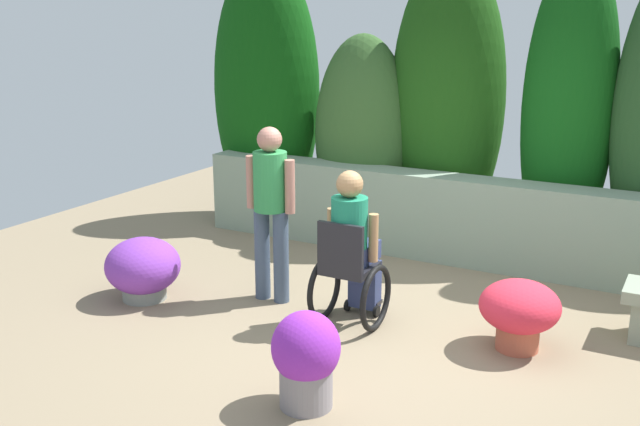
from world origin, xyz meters
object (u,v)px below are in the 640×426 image
person_in_wheelchair (352,253)px  person_standing_companion (271,203)px  flower_pot_red_accent (143,269)px  flower_pot_terracotta_by_wall (519,311)px  flower_pot_purple_near (306,357)px

person_in_wheelchair → person_standing_companion: (-0.87, 0.13, 0.30)m
flower_pot_red_accent → person_in_wheelchair: bearing=12.3°
person_in_wheelchair → person_standing_companion: 0.93m
person_standing_companion → flower_pot_red_accent: person_standing_companion is taller
person_standing_companion → flower_pot_terracotta_by_wall: person_standing_companion is taller
person_in_wheelchair → flower_pot_terracotta_by_wall: size_ratio=2.12×
person_in_wheelchair → flower_pot_purple_near: person_in_wheelchair is taller
person_in_wheelchair → flower_pot_red_accent: person_in_wheelchair is taller
person_in_wheelchair → flower_pot_red_accent: size_ratio=1.95×
flower_pot_purple_near → person_in_wheelchair: bearing=103.8°
person_in_wheelchair → person_standing_companion: size_ratio=0.83×
person_standing_companion → flower_pot_red_accent: 1.33m
person_standing_companion → flower_pot_red_accent: (-1.04, -0.54, -0.63)m
person_in_wheelchair → person_standing_companion: bearing=171.1°
flower_pot_terracotta_by_wall → flower_pot_red_accent: size_ratio=0.92×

